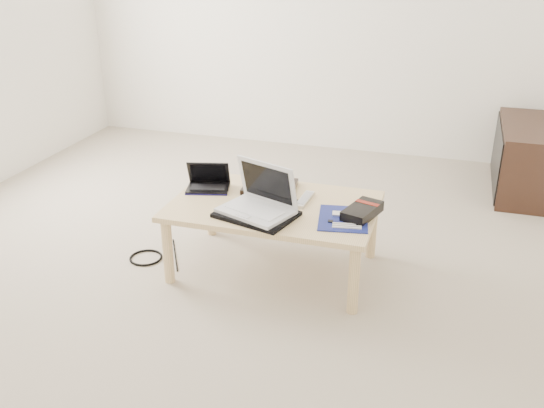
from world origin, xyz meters
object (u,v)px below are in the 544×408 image
(coffee_table, at_px, (274,212))
(white_laptop, at_px, (259,201))
(netbook, at_px, (208,183))
(gpu_box, at_px, (362,211))
(media_cabinet, at_px, (526,158))

(coffee_table, height_order, white_laptop, white_laptop)
(netbook, xyz_separation_m, gpu_box, (0.90, -0.11, -0.01))
(netbook, bearing_deg, gpu_box, -6.95)
(media_cabinet, bearing_deg, gpu_box, -119.44)
(coffee_table, height_order, gpu_box, gpu_box)
(coffee_table, height_order, media_cabinet, media_cabinet)
(coffee_table, relative_size, media_cabinet, 1.22)
(gpu_box, bearing_deg, white_laptop, -165.74)
(netbook, distance_m, gpu_box, 0.91)
(netbook, relative_size, white_laptop, 0.64)
(white_laptop, height_order, gpu_box, white_laptop)
(netbook, bearing_deg, white_laptop, -31.90)
(white_laptop, bearing_deg, coffee_table, 77.34)
(white_laptop, bearing_deg, gpu_box, 14.26)
(coffee_table, xyz_separation_m, white_laptop, (-0.03, -0.15, 0.12))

